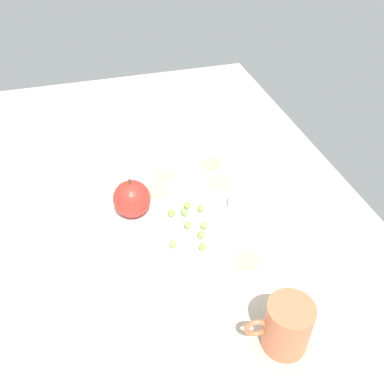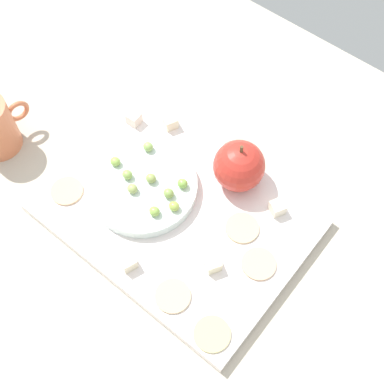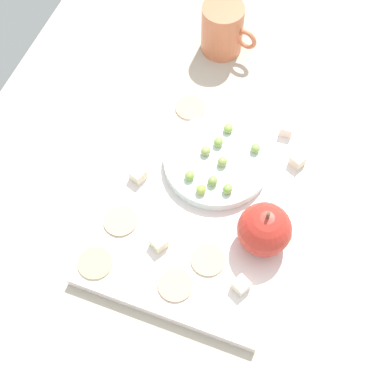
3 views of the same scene
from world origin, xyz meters
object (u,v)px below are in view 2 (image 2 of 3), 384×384
at_px(grape_5, 148,147).
at_px(serving_dish, 143,186).
at_px(cheese_cube_0, 134,118).
at_px(cracker_4, 67,191).
at_px(grape_3, 127,175).
at_px(cracker_1, 173,296).
at_px(apple_whole, 239,166).
at_px(cheese_cube_4, 278,208).
at_px(cracker_0, 212,334).
at_px(grape_4, 132,189).
at_px(grape_6, 115,162).
at_px(cheese_cube_1, 213,264).
at_px(grape_2, 151,178).
at_px(grape_8, 169,193).
at_px(cracker_3, 259,264).
at_px(cheese_cube_2, 170,122).
at_px(grape_0, 174,206).
at_px(cracker_2, 242,228).
at_px(platter, 176,213).
at_px(grape_7, 183,184).
at_px(grape_1, 154,211).
at_px(cheese_cube_3, 128,262).

bearing_deg(grape_5, serving_dish, -56.65).
distance_m(cheese_cube_0, cracker_4, 0.17).
bearing_deg(grape_3, cracker_1, -29.46).
height_order(apple_whole, cheese_cube_4, apple_whole).
height_order(cracker_0, grape_4, grape_4).
bearing_deg(grape_6, cheese_cube_1, -8.63).
height_order(grape_2, grape_8, same).
bearing_deg(cracker_0, cheese_cube_1, 127.67).
xyz_separation_m(cracker_3, grape_2, (-0.21, -0.00, 0.02)).
bearing_deg(grape_2, cheese_cube_2, 116.48).
bearing_deg(grape_6, cheese_cube_4, 22.78).
height_order(grape_5, grape_6, grape_5).
height_order(cheese_cube_1, cracker_0, cheese_cube_1).
bearing_deg(cheese_cube_1, grape_5, 156.48).
bearing_deg(cheese_cube_4, cracker_0, -79.51).
distance_m(grape_5, grape_8, 0.09).
height_order(cracker_1, grape_4, grape_4).
bearing_deg(grape_0, serving_dish, 177.78).
xyz_separation_m(cracker_1, cracker_2, (0.01, 0.15, 0.00)).
height_order(platter, grape_6, grape_6).
height_order(cheese_cube_2, cheese_cube_4, same).
height_order(serving_dish, cracker_1, serving_dish).
distance_m(cracker_2, grape_2, 0.16).
xyz_separation_m(grape_4, grape_7, (0.05, 0.05, 0.00)).
xyz_separation_m(cracker_0, grape_7, (-0.17, 0.15, 0.02)).
relative_size(apple_whole, grape_6, 4.82).
xyz_separation_m(cracker_4, grape_5, (0.06, 0.13, 0.02)).
bearing_deg(grape_3, grape_5, 99.14).
relative_size(cheese_cube_4, grape_1, 1.27).
relative_size(platter, cracker_0, 7.72).
bearing_deg(grape_6, grape_5, 67.75).
bearing_deg(cheese_cube_3, grape_7, 96.56).
distance_m(cheese_cube_1, grape_2, 0.16).
height_order(cracker_0, grape_1, grape_1).
relative_size(cracker_0, grape_1, 3.07).
xyz_separation_m(cheese_cube_3, cracker_2, (0.09, 0.15, -0.01)).
height_order(cracker_2, grape_1, grape_1).
xyz_separation_m(cracker_0, grape_3, (-0.25, 0.10, 0.02)).
xyz_separation_m(grape_1, grape_3, (-0.07, 0.02, 0.00)).
xyz_separation_m(cheese_cube_1, cheese_cube_2, (-0.21, 0.15, 0.00)).
xyz_separation_m(cheese_cube_3, grape_5, (-0.10, 0.16, 0.02)).
bearing_deg(apple_whole, grape_6, -145.95).
xyz_separation_m(cracker_3, grape_8, (-0.17, -0.00, 0.02)).
bearing_deg(grape_2, cheese_cube_4, 26.79).
xyz_separation_m(serving_dish, grape_0, (0.07, -0.00, 0.02)).
height_order(grape_5, grape_7, same).
distance_m(cheese_cube_2, grape_4, 0.15).
bearing_deg(apple_whole, cracker_0, -61.17).
height_order(grape_0, grape_7, grape_7).
bearing_deg(cracker_1, platter, 127.89).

